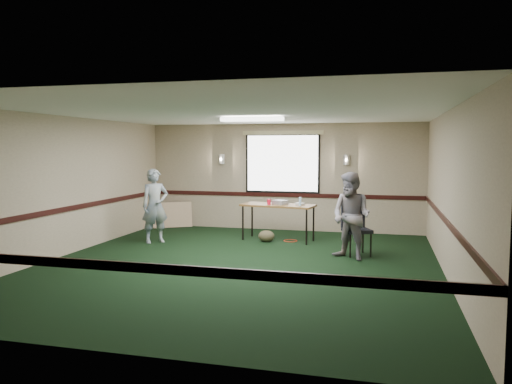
% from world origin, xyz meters
% --- Properties ---
extents(ground, '(8.00, 8.00, 0.00)m').
position_xyz_m(ground, '(0.00, 0.00, 0.00)').
color(ground, black).
rests_on(ground, ground).
extents(room_shell, '(8.00, 8.02, 8.00)m').
position_xyz_m(room_shell, '(0.00, 2.12, 1.58)').
color(room_shell, tan).
rests_on(room_shell, ground).
extents(folding_table, '(1.72, 0.90, 0.82)m').
position_xyz_m(folding_table, '(0.20, 2.53, 0.76)').
color(folding_table, brown).
rests_on(folding_table, ground).
extents(projector, '(0.37, 0.35, 0.10)m').
position_xyz_m(projector, '(0.25, 2.54, 0.87)').
color(projector, gray).
rests_on(projector, folding_table).
extents(game_console, '(0.23, 0.21, 0.05)m').
position_xyz_m(game_console, '(0.69, 2.55, 0.84)').
color(game_console, silver).
rests_on(game_console, folding_table).
extents(red_cup, '(0.08, 0.08, 0.13)m').
position_xyz_m(red_cup, '(0.01, 2.42, 0.88)').
color(red_cup, red).
rests_on(red_cup, folding_table).
extents(water_bottle, '(0.06, 0.06, 0.19)m').
position_xyz_m(water_bottle, '(0.72, 2.42, 0.91)').
color(water_bottle, '#95C9F3').
rests_on(water_bottle, folding_table).
extents(duffel_bag, '(0.42, 0.35, 0.26)m').
position_xyz_m(duffel_bag, '(-0.01, 2.29, 0.13)').
color(duffel_bag, '#464028').
rests_on(duffel_bag, ground).
extents(cable_coil, '(0.36, 0.36, 0.02)m').
position_xyz_m(cable_coil, '(0.49, 2.51, 0.01)').
color(cable_coil, red).
rests_on(cable_coil, ground).
extents(folded_table, '(1.21, 0.82, 0.66)m').
position_xyz_m(folded_table, '(-3.00, 3.60, 0.33)').
color(folded_table, tan).
rests_on(folded_table, ground).
extents(conference_chair, '(0.65, 0.66, 1.00)m').
position_xyz_m(conference_chair, '(1.97, 1.46, 0.58)').
color(conference_chair, black).
rests_on(conference_chair, ground).
extents(person_left, '(0.70, 0.69, 1.63)m').
position_xyz_m(person_left, '(-2.38, 1.61, 0.81)').
color(person_left, '#3D5486').
rests_on(person_left, ground).
extents(person_right, '(1.00, 0.94, 1.64)m').
position_xyz_m(person_right, '(1.92, 0.97, 0.82)').
color(person_right, '#6B7CA7').
rests_on(person_right, ground).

